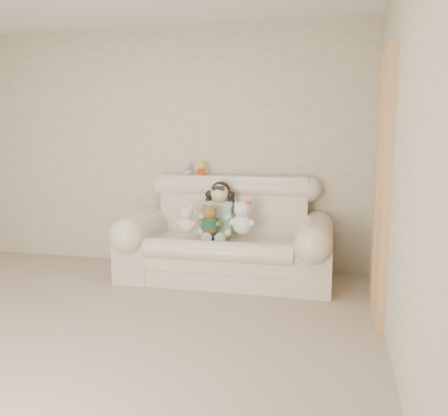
% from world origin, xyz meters
% --- Properties ---
extents(floor, '(5.00, 5.00, 0.00)m').
position_xyz_m(floor, '(0.00, 0.00, 0.00)').
color(floor, gray).
rests_on(floor, ground).
extents(wall_back, '(4.50, 0.00, 4.50)m').
position_xyz_m(wall_back, '(0.00, 2.50, 1.30)').
color(wall_back, '#AFA28B').
rests_on(wall_back, ground).
extents(wall_right, '(0.00, 5.00, 5.00)m').
position_xyz_m(wall_right, '(2.25, 0.00, 1.30)').
color(wall_right, '#AFA28B').
rests_on(wall_right, ground).
extents(sofa, '(2.10, 0.95, 1.03)m').
position_xyz_m(sofa, '(0.80, 2.00, 0.52)').
color(sofa, '#BEB199').
rests_on(sofa, floor).
extents(door_panel, '(0.06, 0.90, 2.10)m').
position_xyz_m(door_panel, '(2.22, 1.40, 1.05)').
color(door_panel, '#B57A4D').
rests_on(door_panel, floor).
extents(seated_child, '(0.35, 0.43, 0.58)m').
position_xyz_m(seated_child, '(0.72, 2.08, 0.71)').
color(seated_child, '#327A39').
rests_on(seated_child, sofa).
extents(brown_teddy, '(0.25, 0.21, 0.34)m').
position_xyz_m(brown_teddy, '(0.67, 1.85, 0.67)').
color(brown_teddy, brown).
rests_on(brown_teddy, sofa).
extents(white_cat, '(0.28, 0.23, 0.39)m').
position_xyz_m(white_cat, '(0.98, 1.90, 0.70)').
color(white_cat, white).
rests_on(white_cat, sofa).
extents(cream_teddy, '(0.25, 0.22, 0.32)m').
position_xyz_m(cream_teddy, '(0.44, 1.85, 0.66)').
color(cream_teddy, '#F0E4D0').
rests_on(cream_teddy, sofa).
extents(yellow_mini_bear, '(0.14, 0.12, 0.19)m').
position_xyz_m(yellow_mini_bear, '(0.46, 2.35, 1.11)').
color(yellow_mini_bear, yellow).
rests_on(yellow_mini_bear, sofa).
extents(grey_mini_plush, '(0.12, 0.11, 0.17)m').
position_xyz_m(grey_mini_plush, '(0.29, 2.35, 1.09)').
color(grey_mini_plush, silver).
rests_on(grey_mini_plush, sofa).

